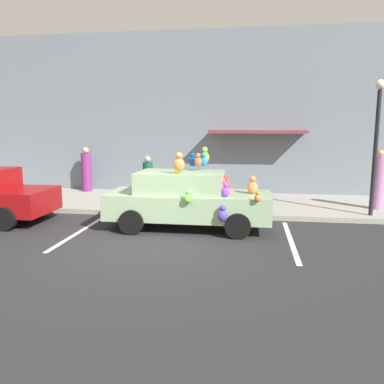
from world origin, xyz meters
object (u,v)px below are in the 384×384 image
at_px(street_lamp_post, 377,134).
at_px(pedestrian_by_lamp, 378,182).
at_px(plush_covered_car, 187,199).
at_px(pedestrian_near_shopfront, 87,171).
at_px(teddy_bear_on_sidewalk, 165,195).
at_px(pedestrian_walking_past, 148,182).

height_order(street_lamp_post, pedestrian_by_lamp, street_lamp_post).
xyz_separation_m(plush_covered_car, street_lamp_post, (5.21, 1.71, 1.72)).
relative_size(plush_covered_car, pedestrian_near_shopfront, 2.46).
xyz_separation_m(plush_covered_car, pedestrian_by_lamp, (5.68, 2.70, 0.21)).
bearing_deg(pedestrian_by_lamp, teddy_bear_on_sidewalk, -175.86).
distance_m(teddy_bear_on_sidewalk, street_lamp_post, 6.64).
bearing_deg(street_lamp_post, pedestrian_by_lamp, 64.98).
height_order(plush_covered_car, pedestrian_near_shopfront, plush_covered_car).
relative_size(plush_covered_car, teddy_bear_on_sidewalk, 5.47).
bearing_deg(pedestrian_by_lamp, plush_covered_car, -154.56).
relative_size(plush_covered_car, pedestrian_by_lamp, 2.33).
relative_size(pedestrian_walking_past, pedestrian_by_lamp, 0.87).
bearing_deg(pedestrian_walking_past, teddy_bear_on_sidewalk, -12.17).
relative_size(teddy_bear_on_sidewalk, pedestrian_by_lamp, 0.43).
distance_m(pedestrian_near_shopfront, pedestrian_walking_past, 3.95).
xyz_separation_m(plush_covered_car, teddy_bear_on_sidewalk, (-1.09, 2.21, -0.29)).
height_order(street_lamp_post, pedestrian_walking_past, street_lamp_post).
xyz_separation_m(teddy_bear_on_sidewalk, pedestrian_walking_past, (-0.62, 0.13, 0.38)).
bearing_deg(teddy_bear_on_sidewalk, pedestrian_by_lamp, 4.14).
relative_size(street_lamp_post, pedestrian_walking_past, 2.39).
bearing_deg(plush_covered_car, pedestrian_near_shopfront, 136.28).
height_order(plush_covered_car, teddy_bear_on_sidewalk, plush_covered_car).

